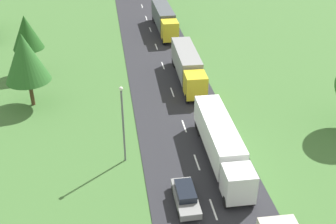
% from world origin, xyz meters
% --- Properties ---
extents(road, '(10.00, 140.00, 0.06)m').
position_xyz_m(road, '(0.00, 24.50, 0.03)').
color(road, '#2B2B30').
rests_on(road, ground).
extents(truck_second, '(2.67, 13.26, 3.43)m').
position_xyz_m(truck_second, '(2.21, 30.97, 2.05)').
color(truck_second, white).
rests_on(truck_second, road).
extents(truck_third, '(2.75, 12.56, 3.59)m').
position_xyz_m(truck_third, '(2.45, 48.04, 2.11)').
color(truck_third, yellow).
rests_on(truck_third, road).
extents(truck_fourth, '(2.64, 13.22, 3.73)m').
position_xyz_m(truck_fourth, '(2.22, 67.01, 2.19)').
color(truck_fourth, yellow).
rests_on(truck_fourth, road).
extents(car_third, '(1.75, 4.51, 1.45)m').
position_xyz_m(car_third, '(-2.07, 25.67, 0.82)').
color(car_third, gray).
rests_on(car_third, road).
extents(lamppost_second, '(0.36, 0.36, 7.66)m').
position_xyz_m(lamppost_second, '(-6.50, 32.31, 4.30)').
color(lamppost_second, slate).
rests_on(lamppost_second, ground).
extents(tree_maple, '(4.95, 4.95, 8.56)m').
position_xyz_m(tree_maple, '(-16.26, 44.56, 5.81)').
color(tree_maple, '#513823').
rests_on(tree_maple, ground).
extents(tree_elm, '(3.91, 3.91, 7.86)m').
position_xyz_m(tree_elm, '(-17.28, 53.20, 5.68)').
color(tree_elm, '#513823').
rests_on(tree_elm, ground).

